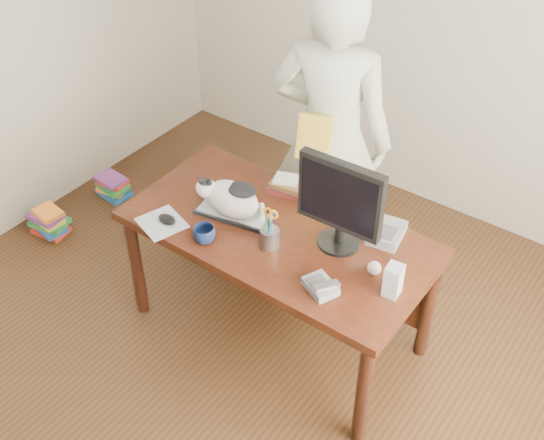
% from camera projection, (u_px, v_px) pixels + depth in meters
% --- Properties ---
extents(room, '(4.50, 4.50, 4.50)m').
position_uv_depth(room, '(191.00, 193.00, 2.73)').
color(room, black).
rests_on(room, ground).
extents(desk, '(1.60, 0.80, 0.75)m').
position_uv_depth(desk, '(286.00, 244.00, 3.62)').
color(desk, black).
rests_on(desk, ground).
extents(keyboard, '(0.42, 0.23, 0.02)m').
position_uv_depth(keyboard, '(233.00, 214.00, 3.56)').
color(keyboard, black).
rests_on(keyboard, desk).
extents(cat, '(0.39, 0.25, 0.22)m').
position_uv_depth(cat, '(230.00, 198.00, 3.50)').
color(cat, white).
rests_on(cat, keyboard).
extents(monitor, '(0.44, 0.22, 0.49)m').
position_uv_depth(monitor, '(340.00, 201.00, 3.21)').
color(monitor, black).
rests_on(monitor, desk).
extents(pen_cup, '(0.10, 0.10, 0.24)m').
position_uv_depth(pen_cup, '(270.00, 236.00, 3.34)').
color(pen_cup, gray).
rests_on(pen_cup, desk).
extents(mousepad, '(0.28, 0.27, 0.01)m').
position_uv_depth(mousepad, '(162.00, 223.00, 3.52)').
color(mousepad, silver).
rests_on(mousepad, desk).
extents(mouse, '(0.12, 0.10, 0.04)m').
position_uv_depth(mouse, '(167.00, 219.00, 3.51)').
color(mouse, black).
rests_on(mouse, mousepad).
extents(coffee_mug, '(0.15, 0.15, 0.09)m').
position_uv_depth(coffee_mug, '(204.00, 234.00, 3.38)').
color(coffee_mug, '#0E1838').
rests_on(coffee_mug, desk).
extents(phone, '(0.19, 0.17, 0.07)m').
position_uv_depth(phone, '(321.00, 286.00, 3.13)').
color(phone, slate).
rests_on(phone, desk).
extents(speaker, '(0.08, 0.09, 0.16)m').
position_uv_depth(speaker, '(393.00, 280.00, 3.08)').
color(speaker, '#ACACAE').
rests_on(speaker, desk).
extents(baseball, '(0.07, 0.07, 0.07)m').
position_uv_depth(baseball, '(374.00, 268.00, 3.21)').
color(baseball, silver).
rests_on(baseball, desk).
extents(book_stack, '(0.24, 0.20, 0.08)m').
position_uv_depth(book_stack, '(288.00, 185.00, 3.72)').
color(book_stack, '#52151B').
rests_on(book_stack, desk).
extents(calculator, '(0.19, 0.23, 0.06)m').
position_uv_depth(calculator, '(386.00, 233.00, 3.42)').
color(calculator, slate).
rests_on(calculator, desk).
extents(person, '(0.79, 0.62, 1.90)m').
position_uv_depth(person, '(330.00, 140.00, 3.77)').
color(person, white).
rests_on(person, ground).
extents(held_book, '(0.20, 0.15, 0.25)m').
position_uv_depth(held_book, '(314.00, 138.00, 3.60)').
color(held_book, gold).
rests_on(held_book, person).
extents(book_pile_a, '(0.27, 0.22, 0.18)m').
position_uv_depth(book_pile_a, '(49.00, 222.00, 4.58)').
color(book_pile_a, red).
rests_on(book_pile_a, ground).
extents(book_pile_b, '(0.26, 0.20, 0.15)m').
position_uv_depth(book_pile_b, '(113.00, 186.00, 4.92)').
color(book_pile_b, '#1B51A4').
rests_on(book_pile_b, ground).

